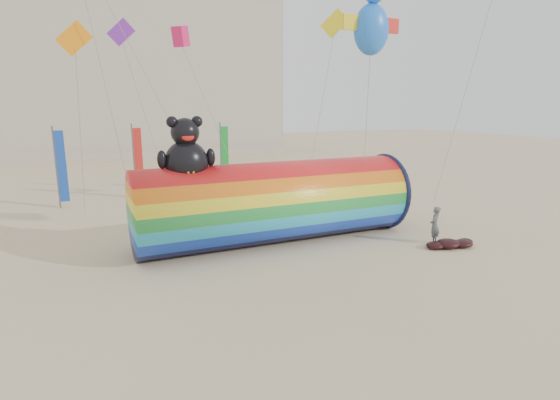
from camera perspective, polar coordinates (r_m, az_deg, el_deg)
name	(u,v)px	position (r m, az deg, el deg)	size (l,w,h in m)	color
ground	(284,265)	(18.09, 0.56, -8.52)	(160.00, 160.00, 0.00)	#CCB58C
hotel_building	(27,72)	(61.54, -30.17, 14.29)	(60.40, 15.40, 20.60)	#B7AD99
windsock_assembly	(275,200)	(20.76, -0.66, 0.02)	(13.19, 4.02, 6.08)	red
kite_handler	(435,225)	(21.83, 19.56, -3.12)	(0.65, 0.43, 1.79)	#4D5054
fabric_bundle	(451,243)	(21.74, 21.39, -5.30)	(2.62, 1.35, 0.41)	#32090A
festival_banners	(145,161)	(31.67, -17.19, 4.86)	(11.61, 1.25, 5.20)	#59595E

